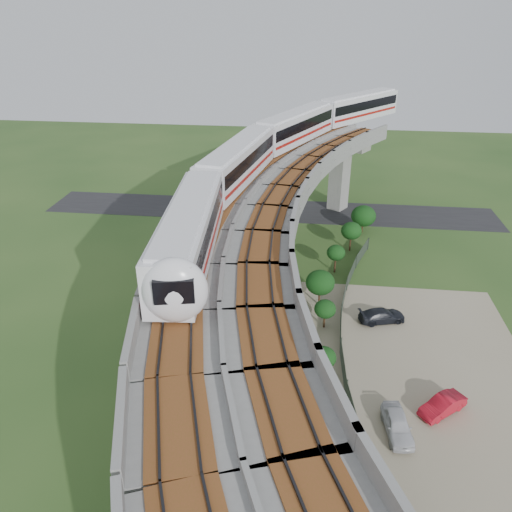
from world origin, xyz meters
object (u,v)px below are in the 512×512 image
object	(u,v)px
metro_train	(286,146)
car_white	(397,425)
car_dark	(382,315)
car_red	(443,405)

from	to	relation	value
metro_train	car_white	xyz separation A→B (m)	(9.09, -24.81, -11.60)
metro_train	car_dark	world-z (taller)	metro_train
metro_train	car_white	size ratio (longest dim) A/B	15.04
metro_train	car_dark	distance (m)	19.19
car_white	car_red	size ratio (longest dim) A/B	1.07
car_red	metro_train	bearing A→B (deg)	170.47
car_white	car_red	bearing A→B (deg)	26.91
car_white	car_red	xyz separation A→B (m)	(3.33, 2.21, -0.06)
metro_train	car_dark	bearing A→B (deg)	-51.51
car_dark	car_white	bearing A→B (deg)	161.43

